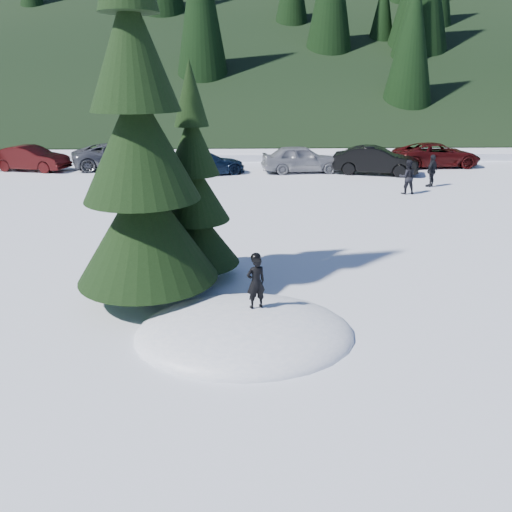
{
  "coord_description": "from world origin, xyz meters",
  "views": [
    {
      "loc": [
        -0.06,
        -9.05,
        4.94
      ],
      "look_at": [
        0.29,
        1.66,
        1.1
      ],
      "focal_mm": 35.0,
      "sensor_mm": 36.0,
      "label": 1
    }
  ],
  "objects_px": {
    "car_3": "(206,163)",
    "car_1": "(31,158)",
    "adult_0": "(407,177)",
    "adult_1": "(432,171)",
    "spruce_tall": "(140,158)",
    "car_6": "(437,155)",
    "car_2": "(118,156)",
    "car_4": "(301,159)",
    "car_5": "(376,160)",
    "spruce_short": "(195,198)",
    "child_skier": "(256,282)"
  },
  "relations": [
    {
      "from": "car_3",
      "to": "car_1",
      "type": "bearing_deg",
      "value": 60.04
    },
    {
      "from": "adult_0",
      "to": "adult_1",
      "type": "distance_m",
      "value": 2.25
    },
    {
      "from": "spruce_tall",
      "to": "car_6",
      "type": "bearing_deg",
      "value": 53.14
    },
    {
      "from": "car_2",
      "to": "car_4",
      "type": "relative_size",
      "value": 1.18
    },
    {
      "from": "car_4",
      "to": "car_5",
      "type": "relative_size",
      "value": 0.97
    },
    {
      "from": "adult_0",
      "to": "car_4",
      "type": "xyz_separation_m",
      "value": [
        -4.09,
        5.58,
        -0.02
      ]
    },
    {
      "from": "car_2",
      "to": "car_5",
      "type": "relative_size",
      "value": 1.14
    },
    {
      "from": "car_6",
      "to": "spruce_short",
      "type": "bearing_deg",
      "value": 139.33
    },
    {
      "from": "spruce_short",
      "to": "child_skier",
      "type": "relative_size",
      "value": 4.82
    },
    {
      "from": "adult_1",
      "to": "car_6",
      "type": "relative_size",
      "value": 0.31
    },
    {
      "from": "adult_0",
      "to": "car_3",
      "type": "height_order",
      "value": "adult_0"
    },
    {
      "from": "car_6",
      "to": "car_5",
      "type": "bearing_deg",
      "value": 114.86
    },
    {
      "from": "adult_1",
      "to": "car_4",
      "type": "height_order",
      "value": "adult_1"
    },
    {
      "from": "spruce_tall",
      "to": "car_1",
      "type": "relative_size",
      "value": 2.06
    },
    {
      "from": "child_skier",
      "to": "car_2",
      "type": "distance_m",
      "value": 21.2
    },
    {
      "from": "child_skier",
      "to": "spruce_tall",
      "type": "bearing_deg",
      "value": -54.07
    },
    {
      "from": "adult_1",
      "to": "car_5",
      "type": "relative_size",
      "value": 0.34
    },
    {
      "from": "child_skier",
      "to": "car_5",
      "type": "relative_size",
      "value": 0.25
    },
    {
      "from": "child_skier",
      "to": "car_1",
      "type": "relative_size",
      "value": 0.27
    },
    {
      "from": "car_6",
      "to": "child_skier",
      "type": "bearing_deg",
      "value": 146.71
    },
    {
      "from": "child_skier",
      "to": "adult_1",
      "type": "xyz_separation_m",
      "value": [
        8.84,
        14.1,
        -0.27
      ]
    },
    {
      "from": "car_4",
      "to": "car_6",
      "type": "distance_m",
      "value": 8.28
    },
    {
      "from": "car_2",
      "to": "adult_0",
      "type": "bearing_deg",
      "value": -136.58
    },
    {
      "from": "car_1",
      "to": "car_5",
      "type": "relative_size",
      "value": 0.93
    },
    {
      "from": "child_skier",
      "to": "adult_0",
      "type": "distance_m",
      "value": 14.5
    },
    {
      "from": "car_1",
      "to": "car_5",
      "type": "bearing_deg",
      "value": -81.77
    },
    {
      "from": "spruce_tall",
      "to": "car_5",
      "type": "xyz_separation_m",
      "value": [
        9.46,
        15.93,
        -2.58
      ]
    },
    {
      "from": "adult_0",
      "to": "car_1",
      "type": "height_order",
      "value": "adult_0"
    },
    {
      "from": "adult_1",
      "to": "car_4",
      "type": "bearing_deg",
      "value": -79.81
    },
    {
      "from": "child_skier",
      "to": "car_6",
      "type": "relative_size",
      "value": 0.23
    },
    {
      "from": "spruce_tall",
      "to": "car_2",
      "type": "xyz_separation_m",
      "value": [
        -4.85,
        18.37,
        -2.61
      ]
    },
    {
      "from": "car_3",
      "to": "car_4",
      "type": "bearing_deg",
      "value": -104.96
    },
    {
      "from": "car_2",
      "to": "car_6",
      "type": "height_order",
      "value": "car_2"
    },
    {
      "from": "spruce_short",
      "to": "car_1",
      "type": "distance_m",
      "value": 19.4
    },
    {
      "from": "adult_0",
      "to": "adult_1",
      "type": "xyz_separation_m",
      "value": [
        1.67,
        1.5,
        0.01
      ]
    },
    {
      "from": "child_skier",
      "to": "car_4",
      "type": "bearing_deg",
      "value": -121.46
    },
    {
      "from": "spruce_short",
      "to": "car_6",
      "type": "distance_m",
      "value": 21.09
    },
    {
      "from": "spruce_tall",
      "to": "car_6",
      "type": "distance_m",
      "value": 22.91
    },
    {
      "from": "adult_1",
      "to": "car_1",
      "type": "xyz_separation_m",
      "value": [
        -20.83,
        5.07,
        -0.08
      ]
    },
    {
      "from": "spruce_short",
      "to": "car_1",
      "type": "xyz_separation_m",
      "value": [
        -10.54,
        16.22,
        -1.42
      ]
    },
    {
      "from": "spruce_tall",
      "to": "adult_0",
      "type": "relative_size",
      "value": 5.68
    },
    {
      "from": "spruce_short",
      "to": "adult_0",
      "type": "height_order",
      "value": "spruce_short"
    },
    {
      "from": "car_1",
      "to": "car_2",
      "type": "xyz_separation_m",
      "value": [
        4.7,
        0.74,
        0.02
      ]
    },
    {
      "from": "adult_1",
      "to": "car_3",
      "type": "bearing_deg",
      "value": -62.33
    },
    {
      "from": "spruce_short",
      "to": "car_2",
      "type": "bearing_deg",
      "value": 109.01
    },
    {
      "from": "car_2",
      "to": "car_3",
      "type": "xyz_separation_m",
      "value": [
        5.18,
        -2.28,
        -0.1
      ]
    },
    {
      "from": "car_3",
      "to": "car_4",
      "type": "relative_size",
      "value": 0.97
    },
    {
      "from": "adult_1",
      "to": "car_3",
      "type": "relative_size",
      "value": 0.36
    },
    {
      "from": "car_3",
      "to": "car_4",
      "type": "distance_m",
      "value": 5.22
    },
    {
      "from": "child_skier",
      "to": "spruce_short",
      "type": "bearing_deg",
      "value": -85.75
    }
  ]
}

